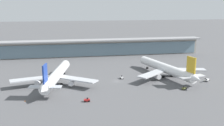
% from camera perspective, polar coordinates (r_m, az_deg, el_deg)
% --- Properties ---
extents(ground_plane, '(1200.00, 1200.00, 0.00)m').
position_cam_1_polar(ground_plane, '(164.16, 0.99, -3.93)').
color(ground_plane, '#515154').
extents(airliner_left_stand, '(49.96, 65.83, 17.64)m').
position_cam_1_polar(airliner_left_stand, '(159.25, -11.94, -2.66)').
color(airliner_left_stand, white).
rests_on(airliner_left_stand, ground).
extents(airliner_centre_stand, '(49.62, 65.56, 17.64)m').
position_cam_1_polar(airliner_centre_stand, '(175.96, 11.63, -1.19)').
color(airliner_centre_stand, white).
rests_on(airliner_centre_stand, ground).
extents(service_truck_near_nose_olive, '(3.31, 3.07, 2.05)m').
position_cam_1_polar(service_truck_near_nose_olive, '(153.37, 15.30, -5.26)').
color(service_truck_near_nose_olive, olive).
rests_on(service_truck_near_nose_olive, ground).
extents(service_truck_under_wing_white, '(5.76, 5.77, 2.70)m').
position_cam_1_polar(service_truck_under_wing_white, '(174.28, 19.75, -3.43)').
color(service_truck_under_wing_white, silver).
rests_on(service_truck_under_wing_white, ground).
extents(service_truck_mid_apron_white, '(1.82, 2.93, 2.05)m').
position_cam_1_polar(service_truck_mid_apron_white, '(169.13, 2.12, -3.13)').
color(service_truck_mid_apron_white, silver).
rests_on(service_truck_mid_apron_white, ground).
extents(service_truck_by_tail_red, '(2.91, 1.79, 2.05)m').
position_cam_1_polar(service_truck_by_tail_red, '(131.04, -5.42, -7.94)').
color(service_truck_by_tail_red, '#B21E1E').
rests_on(service_truck_by_tail_red, ground).
extents(terminal_building, '(193.24, 12.80, 15.20)m').
position_cam_1_polar(terminal_building, '(242.96, -2.92, 3.39)').
color(terminal_building, '#9E998E').
rests_on(terminal_building, ground).
extents(safety_cone_alpha, '(0.62, 0.62, 0.70)m').
position_cam_1_polar(safety_cone_alpha, '(137.66, -18.25, -7.77)').
color(safety_cone_alpha, orange).
rests_on(safety_cone_alpha, ground).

